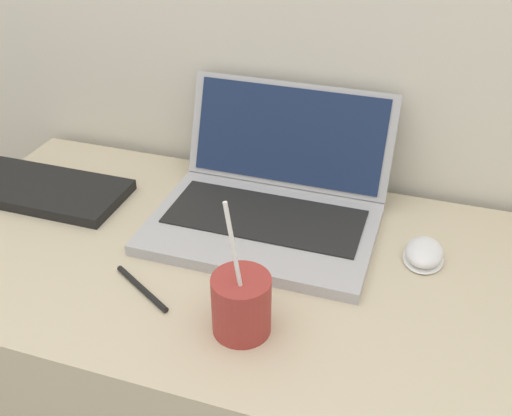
{
  "coord_description": "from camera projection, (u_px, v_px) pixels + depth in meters",
  "views": [
    {
      "loc": [
        0.26,
        -0.44,
        1.38
      ],
      "look_at": [
        0.0,
        0.33,
        0.85
      ],
      "focal_mm": 42.0,
      "sensor_mm": 36.0,
      "label": 1
    }
  ],
  "objects": [
    {
      "name": "desk",
      "position": [
        248.0,
        416.0,
        1.18
      ],
      "size": [
        1.12,
        0.57,
        0.78
      ],
      "color": "beige",
      "rests_on": "ground_plane"
    },
    {
      "name": "drink_cup",
      "position": [
        241.0,
        303.0,
        0.81
      ],
      "size": [
        0.08,
        0.08,
        0.21
      ],
      "color": "#9E332D",
      "rests_on": "desk"
    },
    {
      "name": "computer_mouse",
      "position": [
        424.0,
        253.0,
        0.96
      ],
      "size": [
        0.07,
        0.09,
        0.03
      ],
      "color": "white",
      "rests_on": "desk"
    },
    {
      "name": "laptop",
      "position": [
        272.0,
        199.0,
        1.05
      ],
      "size": [
        0.38,
        0.34,
        0.2
      ],
      "color": "#ADADB2",
      "rests_on": "desk"
    },
    {
      "name": "external_keyboard",
      "position": [
        32.0,
        188.0,
        1.14
      ],
      "size": [
        0.37,
        0.15,
        0.02
      ],
      "color": "black",
      "rests_on": "desk"
    },
    {
      "name": "pen",
      "position": [
        142.0,
        288.0,
        0.91
      ],
      "size": [
        0.12,
        0.07,
        0.01
      ],
      "color": "black",
      "rests_on": "desk"
    }
  ]
}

